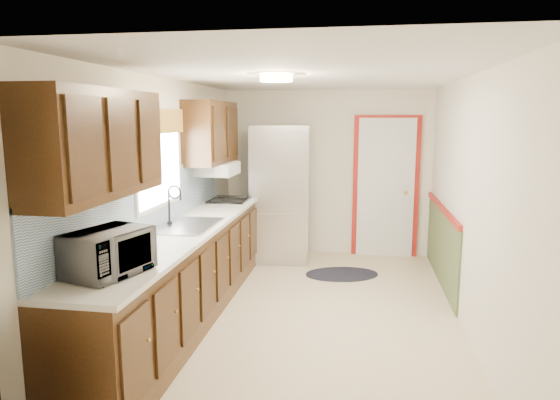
% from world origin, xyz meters
% --- Properties ---
extents(room_shell, '(3.20, 5.20, 2.52)m').
position_xyz_m(room_shell, '(0.00, 0.00, 1.20)').
color(room_shell, beige).
rests_on(room_shell, ground).
extents(kitchen_run, '(0.63, 4.00, 2.20)m').
position_xyz_m(kitchen_run, '(-1.24, -0.29, 0.81)').
color(kitchen_run, '#311C0B').
rests_on(kitchen_run, ground).
extents(back_wall_trim, '(1.12, 2.30, 2.08)m').
position_xyz_m(back_wall_trim, '(0.99, 2.21, 0.89)').
color(back_wall_trim, maroon).
rests_on(back_wall_trim, ground).
extents(ceiling_fixture, '(0.30, 0.30, 0.06)m').
position_xyz_m(ceiling_fixture, '(-0.30, -0.20, 2.36)').
color(ceiling_fixture, '#FFD88C').
rests_on(ceiling_fixture, room_shell).
extents(microwave, '(0.45, 0.62, 0.38)m').
position_xyz_m(microwave, '(-1.20, -1.76, 1.13)').
color(microwave, white).
rests_on(microwave, kitchen_run).
extents(refrigerator, '(0.86, 0.83, 1.90)m').
position_xyz_m(refrigerator, '(-0.62, 2.05, 0.95)').
color(refrigerator, '#B7B7BC').
rests_on(refrigerator, ground).
extents(rug, '(1.06, 0.81, 0.01)m').
position_xyz_m(rug, '(0.28, 1.43, 0.01)').
color(rug, black).
rests_on(rug, ground).
extents(cooktop, '(0.48, 0.58, 0.02)m').
position_xyz_m(cooktop, '(-1.19, 1.40, 0.95)').
color(cooktop, black).
rests_on(cooktop, kitchen_run).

